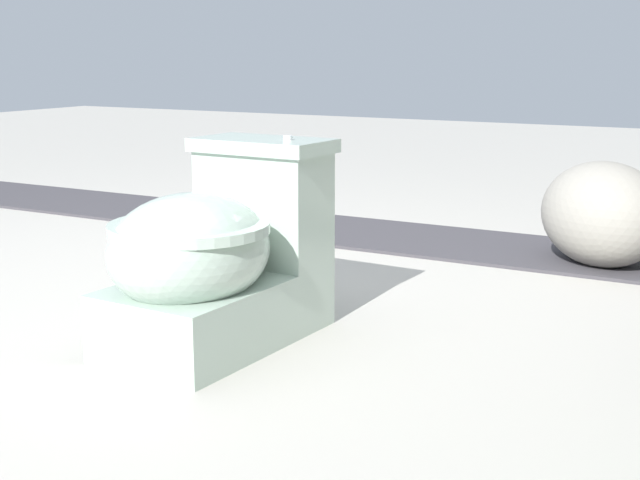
{
  "coord_description": "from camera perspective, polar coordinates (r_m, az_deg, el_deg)",
  "views": [
    {
      "loc": [
        1.86,
        1.48,
        0.74
      ],
      "look_at": [
        0.08,
        0.49,
        0.3
      ],
      "focal_mm": 50.0,
      "sensor_mm": 36.0,
      "label": 1
    }
  ],
  "objects": [
    {
      "name": "toilet",
      "position": [
        2.26,
        -6.73,
        -1.21
      ],
      "size": [
        0.65,
        0.41,
        0.52
      ],
      "rotation": [
        0.0,
        0.0,
        -0.05
      ],
      "color": "#B2C6B7",
      "rests_on": "ground"
    },
    {
      "name": "boulder_near",
      "position": [
        3.21,
        17.65,
        1.59
      ],
      "size": [
        0.63,
        0.62,
        0.36
      ],
      "primitive_type": "ellipsoid",
      "rotation": [
        0.0,
        0.0,
        0.77
      ],
      "color": "gray",
      "rests_on": "ground"
    },
    {
      "name": "gravel_strip",
      "position": [
        3.4,
        11.59,
        -0.54
      ],
      "size": [
        0.56,
        8.0,
        0.01
      ],
      "primitive_type": "cube",
      "color": "#423F44",
      "rests_on": "ground"
    },
    {
      "name": "ground_plane",
      "position": [
        2.49,
        -9.04,
        -5.25
      ],
      "size": [
        14.0,
        14.0,
        0.0
      ],
      "primitive_type": "plane",
      "color": "#B7B2A8"
    }
  ]
}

